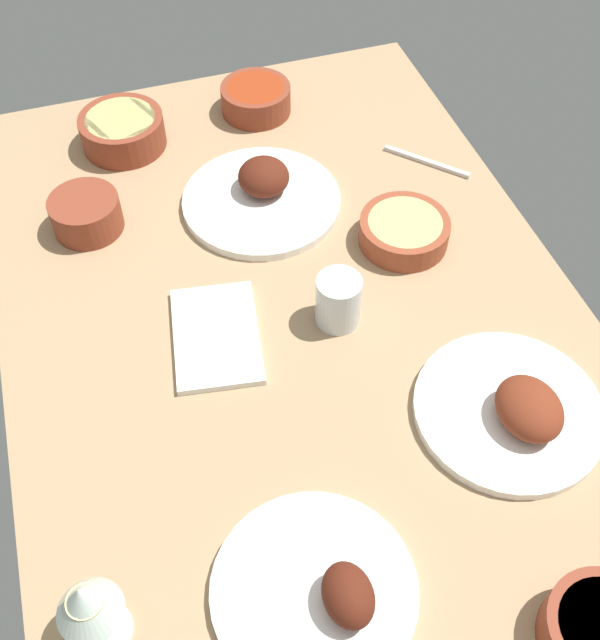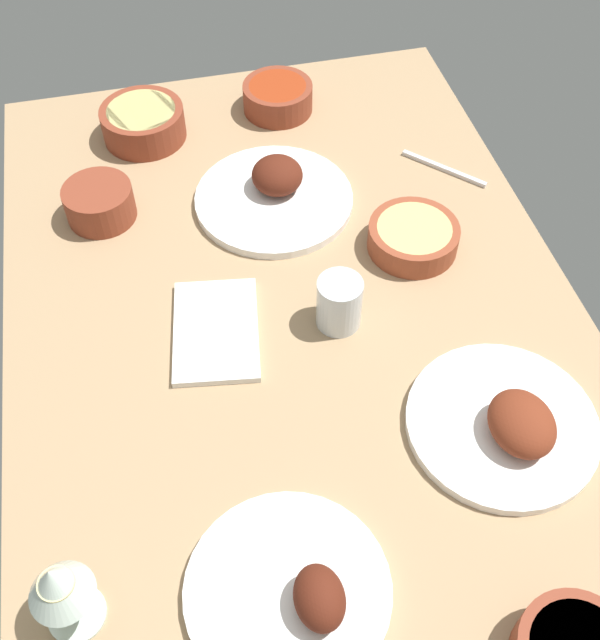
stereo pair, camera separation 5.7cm
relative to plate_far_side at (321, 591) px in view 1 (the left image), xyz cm
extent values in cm
cube|color=tan|center=(-40.22, 10.24, -3.55)|extent=(140.00, 90.00, 4.00)
cylinder|color=white|center=(-0.62, -0.68, -0.75)|extent=(25.34, 25.34, 1.60)
ellipsoid|color=#511E11|center=(2.26, 2.48, 2.73)|extent=(8.00, 6.08, 5.82)
cylinder|color=white|center=(-68.99, 12.29, -0.75)|extent=(28.10, 28.10, 1.60)
ellipsoid|color=#511E11|center=(-71.14, 13.44, 2.81)|extent=(9.17, 9.07, 6.01)
cylinder|color=white|center=(-16.43, 33.69, -0.75)|extent=(27.00, 27.00, 1.60)
ellipsoid|color=maroon|center=(-14.07, 34.83, 2.75)|extent=(10.70, 8.92, 5.86)
cylinder|color=brown|center=(-93.20, -7.99, 1.55)|extent=(15.84, 15.84, 6.21)
cylinder|color=#DBCC7A|center=(-93.20, -7.99, 4.16)|extent=(12.99, 12.99, 1.00)
cylinder|color=brown|center=(-52.88, 32.74, 0.73)|extent=(15.22, 15.22, 4.56)
cylinder|color=#D6BC70|center=(-52.88, 32.74, 2.51)|extent=(12.48, 12.48, 1.00)
cylinder|color=brown|center=(-72.63, -17.73, 1.54)|extent=(11.99, 11.99, 6.19)
cylinder|color=#4C192D|center=(-72.63, -17.73, 4.14)|extent=(9.83, 9.83, 1.00)
cylinder|color=brown|center=(-95.74, 18.87, 1.22)|extent=(13.79, 13.79, 5.55)
cylinder|color=#9E3314|center=(-95.74, 18.87, 3.50)|extent=(11.31, 11.31, 1.00)
cylinder|color=silver|center=(-3.87, -25.76, -1.30)|extent=(7.00, 7.00, 0.50)
cylinder|color=silver|center=(-3.87, -25.76, 2.45)|extent=(1.00, 1.00, 7.00)
cone|color=silver|center=(-3.87, -25.76, 9.20)|extent=(7.60, 7.60, 6.50)
cylinder|color=beige|center=(-3.87, -25.76, 7.75)|extent=(4.18, 4.18, 2.80)
cylinder|color=silver|center=(-40.12, 16.38, 2.84)|extent=(7.02, 7.02, 8.79)
cube|color=white|center=(-42.29, -2.59, -0.95)|extent=(21.38, 15.83, 1.20)
cube|color=silver|center=(-70.38, 44.88, -1.15)|extent=(13.08, 12.35, 0.80)
camera|label=1|loc=(29.52, -12.14, 91.95)|focal=42.91mm
camera|label=2|loc=(31.04, -6.67, 91.95)|focal=42.91mm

